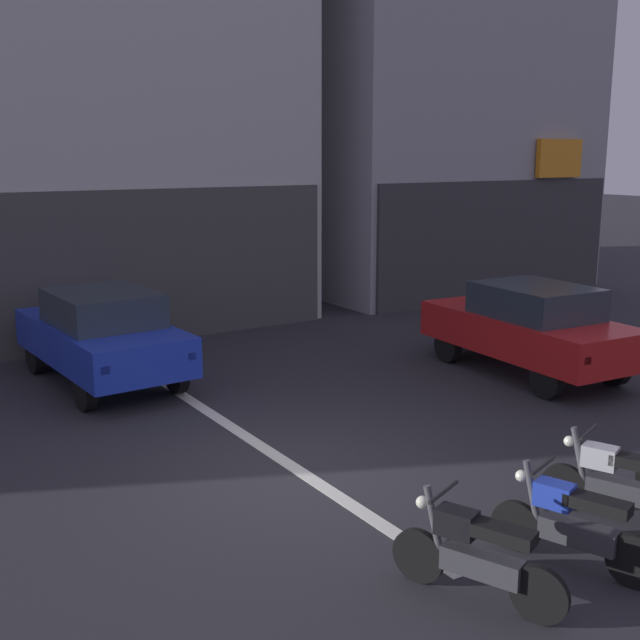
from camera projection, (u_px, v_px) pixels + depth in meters
ground_plane at (298, 471)px, 9.87m from camera, size 120.00×120.00×0.00m
lane_centre_line at (135, 364)px, 14.82m from camera, size 0.20×18.00×0.01m
car_blue_crossing_near at (102, 334)px, 13.44m from camera, size 1.99×4.19×1.64m
car_red_parked_kerbside at (530, 326)px, 14.03m from camera, size 2.03×4.21×1.64m
car_white_down_street at (106, 270)px, 20.69m from camera, size 2.17×4.26×1.64m
motorcycle_black_row_leftmost at (475, 553)px, 6.92m from camera, size 0.75×1.57×0.98m
motorcycle_blue_row_left_mid at (572, 523)px, 7.48m from camera, size 0.69×1.60×0.98m
motorcycle_silver_row_centre at (617, 482)px, 8.43m from camera, size 0.74×1.57×0.98m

